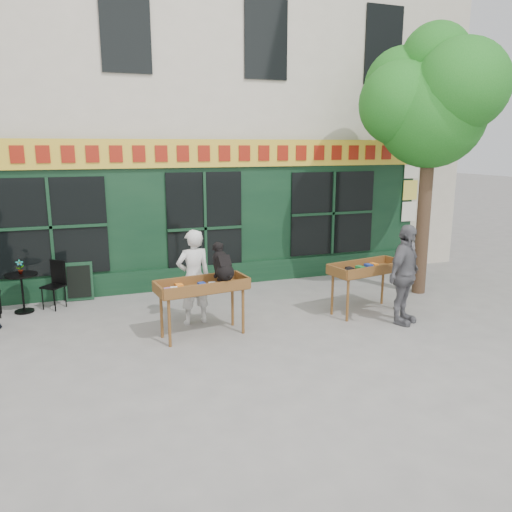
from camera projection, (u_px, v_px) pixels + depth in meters
The scene contains 12 objects.
ground at pixel (236, 318), 9.33m from camera, with size 80.00×80.00×0.00m, color slate.
building at pixel (171, 78), 13.76m from camera, with size 14.00×7.26×10.00m.
street_tree at pixel (432, 98), 10.18m from camera, with size 3.05×2.90×5.60m.
book_cart_center at pixel (202, 289), 8.33m from camera, with size 1.57×0.81×0.99m.
dog at pixel (223, 261), 8.29m from camera, with size 0.34×0.60×0.60m, color black, non-canonical shape.
woman at pixel (194, 277), 8.92m from camera, with size 0.63×0.41×1.73m, color silver.
book_cart_right at pixel (367, 271), 9.52m from camera, with size 1.59×0.90×0.99m.
man_right at pixel (404, 275), 8.91m from camera, with size 1.06×0.44×1.81m, color #5B5A60.
bistro_table at pixel (22, 285), 9.57m from camera, with size 0.60×0.60×0.76m.
bistro_chair_right at pixel (56, 280), 9.87m from camera, with size 0.51×0.51×0.95m.
potted_plant at pixel (20, 267), 9.49m from camera, with size 0.15×0.10×0.28m, color gray.
chalkboard at pixel (79, 281), 10.37m from camera, with size 0.57×0.22×0.79m.
Camera 1 is at (-2.60, -8.48, 3.16)m, focal length 35.00 mm.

